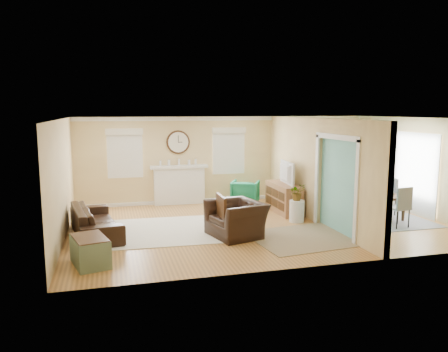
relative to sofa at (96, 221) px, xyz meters
The scene contains 29 objects.
floor 3.86m from the sofa, ahead, with size 9.00×9.00×0.00m, color #956233.
wall_back 4.93m from the sofa, 37.27° to the left, with size 9.00×0.02×2.60m, color tan.
wall_front 5.02m from the sofa, 38.64° to the right, with size 9.00×0.02×2.60m, color tan.
wall_left 1.17m from the sofa, behind, with size 0.02×6.00×2.60m, color tan.
wall_right 8.40m from the sofa, ahead, with size 0.02×6.00×2.60m, color tan.
ceiling 4.46m from the sofa, ahead, with size 9.00×6.00×0.02m, color white.
partition 5.46m from the sofa, ahead, with size 0.17×6.00×2.60m.
fireplace 3.67m from the sofa, 50.11° to the left, with size 1.70×0.30×1.17m.
wall_clock 4.02m from the sofa, 50.96° to the left, with size 0.70×0.07×0.70m.
window_left 3.27m from the sofa, 74.56° to the left, with size 1.05×0.13×1.42m.
window_right 5.02m from the sofa, 36.47° to the left, with size 1.05×0.13×1.42m.
french_doors 8.33m from the sofa, ahead, with size 0.06×1.70×2.20m.
pendant 7.10m from the sofa, ahead, with size 0.30×0.30×0.55m.
rug_cream 1.69m from the sofa, ahead, with size 2.89×2.51×0.02m, color #EDE6CE.
rug_jute 4.71m from the sofa, 17.25° to the right, with size 2.37×1.94×0.01m, color #99835E.
rug_grey 6.94m from the sofa, ahead, with size 2.47×3.08×0.01m, color gray.
sofa is the anchor object (origin of this frame).
eames_chair 3.16m from the sofa, 15.86° to the right, with size 1.20×1.05×0.78m, color black.
green_chair 4.79m from the sofa, 27.87° to the left, with size 0.77×0.79×0.72m, color #148254.
trunk 1.94m from the sofa, 91.54° to the right, with size 0.77×1.02×0.53m.
credenza 5.04m from the sofa, 11.43° to the left, with size 0.51×1.51×0.80m.
tv 5.09m from the sofa, 11.47° to the left, with size 1.07×0.14×0.61m, color black.
garden_stool 4.87m from the sofa, ahead, with size 0.37×0.37×0.55m, color white.
potted_plant 4.89m from the sofa, ahead, with size 0.39×0.33×0.43m, color #337F33.
dining_table 6.93m from the sofa, ahead, with size 1.85×1.03×0.65m, color #412817.
dining_chair_n 6.96m from the sofa, ahead, with size 0.57×0.57×1.03m.
dining_chair_s 7.10m from the sofa, ahead, with size 0.49×0.49×1.00m.
dining_chair_w 6.29m from the sofa, ahead, with size 0.47×0.47×0.90m.
dining_chair_e 7.55m from the sofa, ahead, with size 0.55×0.55×0.99m.
Camera 1 is at (-3.50, -9.87, 2.80)m, focal length 35.00 mm.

